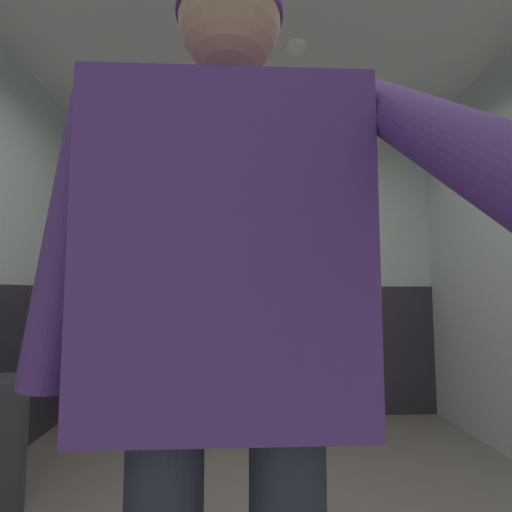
{
  "coord_description": "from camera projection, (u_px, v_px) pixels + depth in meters",
  "views": [
    {
      "loc": [
        -0.15,
        -1.76,
        1.13
      ],
      "look_at": [
        -0.08,
        -0.43,
        1.25
      ],
      "focal_mm": 27.14,
      "sensor_mm": 36.0,
      "label": 1
    }
  ],
  "objects": [
    {
      "name": "wainscot_band_back",
      "position": [
        253.0,
        351.0,
        3.55
      ],
      "size": [
        3.4,
        0.03,
        1.17
      ],
      "primitive_type": "cube",
      "color": "#2D2833",
      "rests_on": "ground_plane"
    },
    {
      "name": "person",
      "position": [
        227.0,
        336.0,
        0.71
      ],
      "size": [
        0.71,
        0.6,
        1.76
      ],
      "color": "#2D3342",
      "rests_on": "ground_plane"
    },
    {
      "name": "urinal_left",
      "position": [
        196.0,
        331.0,
        3.4
      ],
      "size": [
        0.4,
        0.34,
        1.24
      ],
      "color": "white",
      "rests_on": "ground_plane"
    },
    {
      "name": "privacy_divider_panel",
      "position": [
        239.0,
        312.0,
        3.36
      ],
      "size": [
        0.04,
        0.4,
        0.9
      ],
      "primitive_type": "cube",
      "color": "#4C4C51"
    },
    {
      "name": "wall_back",
      "position": [
        253.0,
        265.0,
        3.7
      ],
      "size": [
        4.0,
        0.12,
        2.76
      ],
      "primitive_type": "cube",
      "color": "silver",
      "rests_on": "ground_plane"
    },
    {
      "name": "urinal_middle",
      "position": [
        281.0,
        331.0,
        3.43
      ],
      "size": [
        0.4,
        0.34,
        1.24
      ],
      "color": "white",
      "rests_on": "ground_plane"
    },
    {
      "name": "downlight_far",
      "position": [
        296.0,
        47.0,
        2.57
      ],
      "size": [
        0.14,
        0.14,
        0.03
      ],
      "primitive_type": "cylinder",
      "color": "white"
    }
  ]
}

